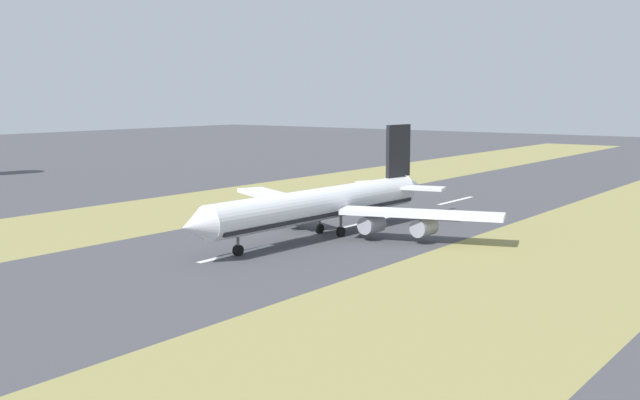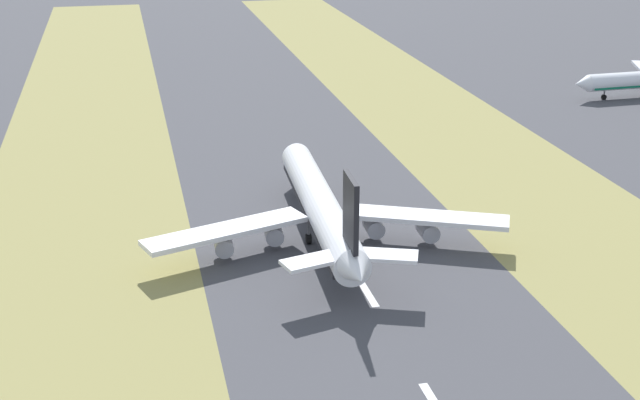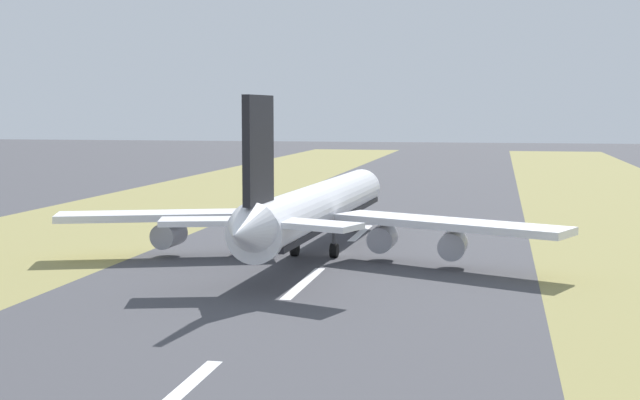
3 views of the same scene
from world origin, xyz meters
The scene contains 6 objects.
ground_plane centered at (0.00, 0.00, 0.00)m, with size 800.00×800.00×0.00m, color #424247.
grass_median_west centered at (-45.00, 0.00, 0.00)m, with size 40.00×600.00×0.01m, color olive.
centreline_dash_near centered at (0.00, -60.36, 0.01)m, with size 1.20×18.00×0.01m, color silver.
centreline_dash_mid centered at (0.00, -20.36, 0.01)m, with size 1.20×18.00×0.01m, color silver.
centreline_dash_far centered at (0.00, 19.64, 0.01)m, with size 1.20×18.00×0.01m, color silver.
airplane_main_jet centered at (-2.36, -2.26, 6.02)m, with size 64.08×67.17×20.20m.
Camera 3 is at (20.52, -113.47, 18.74)m, focal length 50.00 mm.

